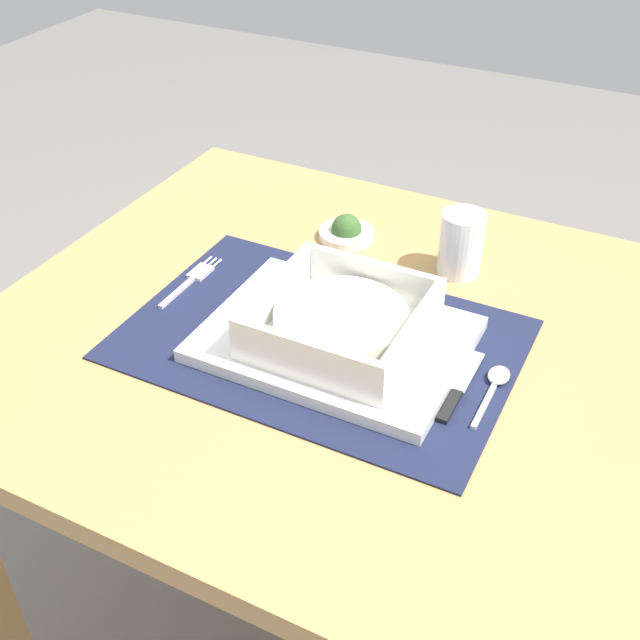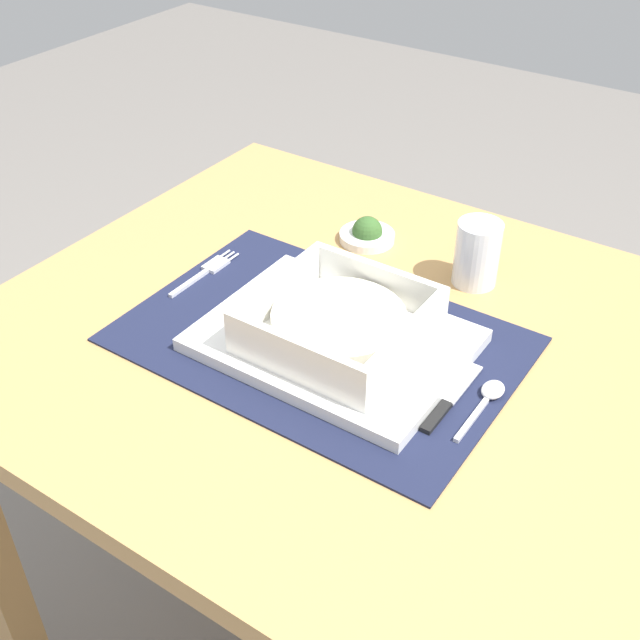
% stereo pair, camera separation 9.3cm
% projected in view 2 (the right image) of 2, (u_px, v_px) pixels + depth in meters
% --- Properties ---
extents(dining_table, '(0.87, 0.75, 0.72)m').
position_uv_depth(dining_table, '(347.00, 400.00, 1.02)').
color(dining_table, '#B2844C').
rests_on(dining_table, ground).
extents(placemat, '(0.46, 0.31, 0.00)m').
position_uv_depth(placemat, '(320.00, 339.00, 0.95)').
color(placemat, '#191E38').
rests_on(placemat, dining_table).
extents(serving_plate, '(0.30, 0.22, 0.02)m').
position_uv_depth(serving_plate, '(331.00, 339.00, 0.93)').
color(serving_plate, white).
rests_on(serving_plate, placemat).
extents(porridge_bowl, '(0.18, 0.18, 0.05)m').
position_uv_depth(porridge_bowl, '(339.00, 325.00, 0.91)').
color(porridge_bowl, white).
rests_on(porridge_bowl, serving_plate).
extents(fork, '(0.02, 0.13, 0.00)m').
position_uv_depth(fork, '(208.00, 270.00, 1.06)').
color(fork, silver).
rests_on(fork, placemat).
extents(spoon, '(0.02, 0.11, 0.01)m').
position_uv_depth(spoon, '(489.00, 395.00, 0.86)').
color(spoon, silver).
rests_on(spoon, placemat).
extents(butter_knife, '(0.01, 0.13, 0.01)m').
position_uv_depth(butter_knife, '(449.00, 401.00, 0.85)').
color(butter_knife, black).
rests_on(butter_knife, placemat).
extents(drinking_glass, '(0.06, 0.06, 0.09)m').
position_uv_depth(drinking_glass, '(477.00, 256.00, 1.03)').
color(drinking_glass, white).
rests_on(drinking_glass, dining_table).
extents(condiment_saucer, '(0.08, 0.08, 0.04)m').
position_uv_depth(condiment_saucer, '(367.00, 234.00, 1.13)').
color(condiment_saucer, white).
rests_on(condiment_saucer, dining_table).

